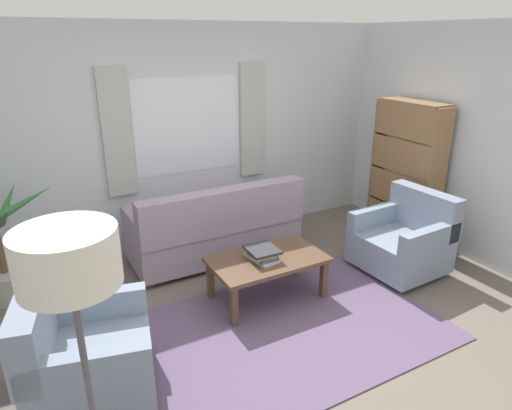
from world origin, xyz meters
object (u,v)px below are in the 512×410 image
object	(u,v)px
standing_lamp	(71,283)
book_stack_on_table	(262,253)
couch	(216,229)
armchair_right	(404,240)
bookshelf	(406,170)
potted_plant	(1,257)
armchair_left	(83,357)
coffee_table	(267,263)

from	to	relation	value
standing_lamp	book_stack_on_table	bearing A→B (deg)	41.60
couch	armchair_right	distance (m)	2.09
couch	bookshelf	size ratio (longest dim) A/B	1.10
potted_plant	armchair_left	bearing A→B (deg)	-75.39
couch	coffee_table	size ratio (longest dim) A/B	1.73
armchair_left	book_stack_on_table	size ratio (longest dim) A/B	2.81
book_stack_on_table	potted_plant	xyz separation A→B (m)	(-2.18, 1.23, -0.05)
book_stack_on_table	bookshelf	size ratio (longest dim) A/B	0.21
couch	potted_plant	world-z (taller)	potted_plant
couch	potted_plant	size ratio (longest dim) A/B	1.66
book_stack_on_table	coffee_table	bearing A→B (deg)	-5.42
bookshelf	armchair_right	bearing A→B (deg)	136.16
armchair_left	standing_lamp	size ratio (longest dim) A/B	0.58
armchair_left	potted_plant	xyz separation A→B (m)	(-0.46, 1.75, 0.09)
coffee_table	potted_plant	xyz separation A→B (m)	(-2.24, 1.23, 0.07)
bookshelf	standing_lamp	size ratio (longest dim) A/B	0.99
armchair_left	coffee_table	size ratio (longest dim) A/B	0.91
armchair_left	bookshelf	size ratio (longest dim) A/B	0.58
armchair_right	standing_lamp	bearing A→B (deg)	-71.00
armchair_left	couch	bearing A→B (deg)	-35.07
armchair_left	coffee_table	xyz separation A→B (m)	(1.78, 0.52, 0.03)
book_stack_on_table	potted_plant	distance (m)	2.50
couch	standing_lamp	xyz separation A→B (m)	(-1.76, -2.59, 1.14)
armchair_left	armchair_right	size ratio (longest dim) A/B	1.14
coffee_table	potted_plant	size ratio (longest dim) A/B	0.96
couch	potted_plant	xyz separation A→B (m)	(-2.15, 0.22, 0.08)
potted_plant	bookshelf	size ratio (longest dim) A/B	0.66
couch	standing_lamp	distance (m)	3.33
armchair_left	coffee_table	bearing A→B (deg)	-60.96
standing_lamp	armchair_right	bearing A→B (deg)	21.61
armchair_right	standing_lamp	xyz separation A→B (m)	(-3.45, -1.37, 1.15)
couch	armchair_right	size ratio (longest dim) A/B	2.16
coffee_table	standing_lamp	world-z (taller)	standing_lamp
armchair_left	coffee_table	distance (m)	1.85
armchair_left	book_stack_on_table	xyz separation A→B (m)	(1.72, 0.52, 0.15)
potted_plant	couch	bearing A→B (deg)	-5.76
armchair_right	potted_plant	size ratio (longest dim) A/B	0.77
standing_lamp	coffee_table	bearing A→B (deg)	40.58
standing_lamp	bookshelf	bearing A→B (deg)	26.36
armchair_right	potted_plant	distance (m)	4.10
couch	armchair_left	xyz separation A→B (m)	(-1.70, -1.53, -0.01)
couch	armchair_right	xyz separation A→B (m)	(1.69, -1.23, -0.01)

